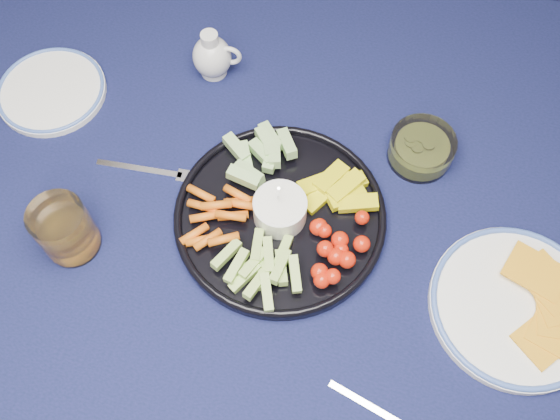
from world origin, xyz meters
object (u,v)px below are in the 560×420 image
(cheese_plate, at_px, (517,305))
(crudite_platter, at_px, (279,214))
(juice_tumbler, at_px, (66,231))
(creamer_pitcher, at_px, (213,56))
(pickle_bowl, at_px, (421,149))
(dining_table, at_px, (320,211))
(side_plate_extra, at_px, (51,91))

(cheese_plate, bearing_deg, crudite_platter, 174.70)
(juice_tumbler, bearing_deg, creamer_pitcher, 76.85)
(creamer_pitcher, relative_size, pickle_bowl, 0.89)
(crudite_platter, distance_m, cheese_plate, 0.37)
(creamer_pitcher, distance_m, juice_tumbler, 0.39)
(juice_tumbler, bearing_deg, crudite_platter, 25.25)
(juice_tumbler, bearing_deg, dining_table, 32.34)
(crudite_platter, distance_m, creamer_pitcher, 0.32)
(dining_table, distance_m, juice_tumbler, 0.42)
(crudite_platter, bearing_deg, dining_table, 57.64)
(crudite_platter, bearing_deg, pickle_bowl, 44.19)
(pickle_bowl, xyz_separation_m, side_plate_extra, (-0.64, -0.07, -0.01))
(dining_table, distance_m, pickle_bowl, 0.20)
(creamer_pitcher, bearing_deg, cheese_plate, -26.04)
(dining_table, bearing_deg, crudite_platter, -122.36)
(juice_tumbler, bearing_deg, pickle_bowl, 33.71)
(pickle_bowl, xyz_separation_m, juice_tumbler, (-0.47, -0.32, 0.02))
(crudite_platter, relative_size, creamer_pitcher, 3.51)
(side_plate_extra, bearing_deg, juice_tumbler, -56.44)
(cheese_plate, distance_m, side_plate_extra, 0.84)
(creamer_pitcher, distance_m, pickle_bowl, 0.39)
(crudite_platter, bearing_deg, cheese_plate, -5.30)
(dining_table, height_order, side_plate_extra, side_plate_extra)
(crudite_platter, xyz_separation_m, pickle_bowl, (0.19, 0.18, 0.00))
(side_plate_extra, bearing_deg, creamer_pitcher, 27.42)
(crudite_platter, xyz_separation_m, creamer_pitcher, (-0.20, 0.25, 0.02))
(crudite_platter, bearing_deg, juice_tumbler, -154.75)
(crudite_platter, relative_size, cheese_plate, 1.32)
(pickle_bowl, height_order, juice_tumbler, juice_tumbler)
(creamer_pitcher, relative_size, cheese_plate, 0.38)
(creamer_pitcher, height_order, cheese_plate, creamer_pitcher)
(juice_tumbler, xyz_separation_m, side_plate_extra, (-0.17, 0.25, -0.04))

